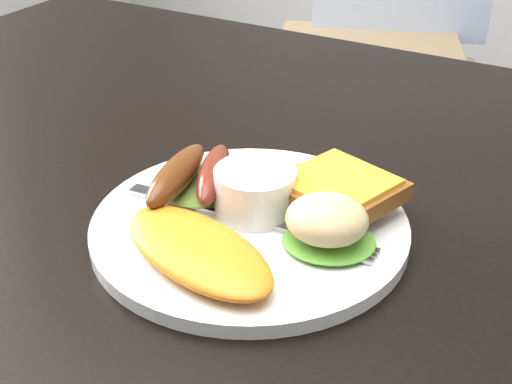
{
  "coord_description": "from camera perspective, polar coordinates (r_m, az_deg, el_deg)",
  "views": [
    {
      "loc": [
        0.25,
        -0.47,
        1.06
      ],
      "look_at": [
        0.01,
        -0.06,
        0.78
      ],
      "focal_mm": 50.0,
      "sensor_mm": 36.0,
      "label": 1
    }
  ],
  "objects": [
    {
      "name": "toast_b",
      "position": [
        0.55,
        6.56,
        0.15
      ],
      "size": [
        0.1,
        0.1,
        0.01
      ],
      "primitive_type": "cube",
      "rotation": [
        0.0,
        0.0,
        -0.31
      ],
      "color": "brown",
      "rests_on": "toast_a"
    },
    {
      "name": "ramekin",
      "position": [
        0.55,
        -0.06,
        0.02
      ],
      "size": [
        0.07,
        0.07,
        0.04
      ],
      "primitive_type": "cylinder",
      "rotation": [
        0.0,
        0.0,
        -0.18
      ],
      "color": "white",
      "rests_on": "plate"
    },
    {
      "name": "dining_chair",
      "position": [
        1.81,
        8.97,
        10.25
      ],
      "size": [
        0.59,
        0.59,
        0.05
      ],
      "primitive_type": "cube",
      "rotation": [
        0.0,
        0.0,
        0.38
      ],
      "color": "#A08157",
      "rests_on": "ground"
    },
    {
      "name": "lettuce_right",
      "position": [
        0.52,
        5.86,
        -3.94
      ],
      "size": [
        0.09,
        0.08,
        0.01
      ],
      "primitive_type": "ellipsoid",
      "rotation": [
        0.0,
        0.0,
        0.4
      ],
      "color": "green",
      "rests_on": "plate"
    },
    {
      "name": "omelette",
      "position": [
        0.5,
        -4.7,
        -4.63
      ],
      "size": [
        0.16,
        0.11,
        0.02
      ],
      "primitive_type": "ellipsoid",
      "rotation": [
        0.0,
        0.0,
        -0.34
      ],
      "color": "orange",
      "rests_on": "plate"
    },
    {
      "name": "fork",
      "position": [
        0.56,
        -3.17,
        -1.4
      ],
      "size": [
        0.16,
        0.03,
        0.0
      ],
      "primitive_type": "cube",
      "rotation": [
        0.0,
        0.0,
        0.08
      ],
      "color": "#ADAFB7",
      "rests_on": "plate"
    },
    {
      "name": "toast_a",
      "position": [
        0.57,
        4.51,
        -0.12
      ],
      "size": [
        0.07,
        0.07,
        0.01
      ],
      "primitive_type": "cube",
      "rotation": [
        0.0,
        0.0,
        0.07
      ],
      "color": "olive",
      "rests_on": "plate"
    },
    {
      "name": "dining_table",
      "position": [
        0.63,
        1.77,
        -1.32
      ],
      "size": [
        1.2,
        0.8,
        0.04
      ],
      "primitive_type": "cube",
      "color": "black",
      "rests_on": "ground"
    },
    {
      "name": "lettuce_left",
      "position": [
        0.59,
        -4.75,
        0.54
      ],
      "size": [
        0.09,
        0.08,
        0.01
      ],
      "primitive_type": "ellipsoid",
      "rotation": [
        0.0,
        0.0,
        -0.14
      ],
      "color": "#5B8832",
      "rests_on": "plate"
    },
    {
      "name": "sausage_b",
      "position": [
        0.57,
        -3.41,
        1.49
      ],
      "size": [
        0.06,
        0.1,
        0.02
      ],
      "primitive_type": "ellipsoid",
      "rotation": [
        0.0,
        0.0,
        0.41
      ],
      "color": "maroon",
      "rests_on": "lettuce_left"
    },
    {
      "name": "plate",
      "position": [
        0.55,
        -0.51,
        -2.78
      ],
      "size": [
        0.25,
        0.25,
        0.01
      ],
      "primitive_type": "cylinder",
      "color": "white",
      "rests_on": "dining_table"
    },
    {
      "name": "sausage_a",
      "position": [
        0.57,
        -6.36,
        1.41
      ],
      "size": [
        0.04,
        0.11,
        0.03
      ],
      "primitive_type": "ellipsoid",
      "rotation": [
        0.0,
        0.0,
        0.2
      ],
      "color": "#5B2E11",
      "rests_on": "lettuce_left"
    },
    {
      "name": "potato_salad",
      "position": [
        0.51,
        5.69,
        -2.18
      ],
      "size": [
        0.07,
        0.07,
        0.03
      ],
      "primitive_type": "ellipsoid",
      "rotation": [
        0.0,
        0.0,
        0.26
      ],
      "color": "#F4EBA9",
      "rests_on": "lettuce_right"
    }
  ]
}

